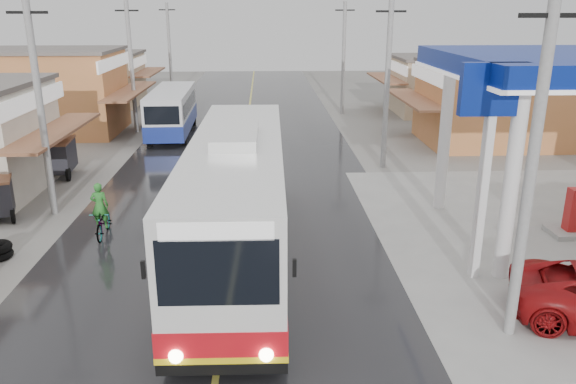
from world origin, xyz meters
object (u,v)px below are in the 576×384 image
coach_bus (238,198)px  cyclist (103,218)px  second_bus (172,111)px  tricycle_far (57,155)px

coach_bus → cyclist: 5.30m
coach_bus → second_bus: bearing=105.6°
tricycle_far → coach_bus: bearing=-52.4°
second_bus → coach_bus: bearing=-76.6°
tricycle_far → second_bus: bearing=60.3°
coach_bus → tricycle_far: bearing=134.0°
coach_bus → second_bus: (-4.82, 18.39, -0.48)m
second_bus → cyclist: bearing=-91.1°
second_bus → tricycle_far: bearing=-115.5°
cyclist → tricycle_far: size_ratio=0.87×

